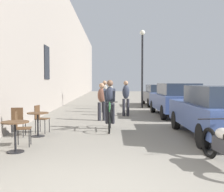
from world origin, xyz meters
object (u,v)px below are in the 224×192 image
Objects in this scene: pedestrian_near at (102,100)px; parked_car_second at (176,99)px; cafe_chair_mid_toward_wall at (40,117)px; pedestrian_furthest at (110,93)px; pedestrian_mid at (126,96)px; cafe_table_near at (15,130)px; cafe_chair_mid_toward_street at (18,120)px; street_lamp at (142,59)px; parked_car_third at (158,95)px; cafe_chair_near_toward_street at (20,126)px; cafe_table_mid at (38,119)px; parked_car_nearest at (216,111)px; cyclist_on_bicycle at (110,106)px; pedestrian_far at (105,95)px.

pedestrian_near is 3.84m from parked_car_second.
pedestrian_furthest reaches higher than cafe_chair_mid_toward_wall.
pedestrian_near is 4.82m from pedestrian_furthest.
pedestrian_mid is at bearing -180.00° from parked_car_second.
pedestrian_near is at bearing 55.50° from cafe_chair_mid_toward_wall.
pedestrian_mid is at bearing 66.09° from cafe_table_near.
cafe_chair_mid_toward_wall is (0.49, 0.66, 0.00)m from cafe_chair_mid_toward_street.
cafe_table_near is 1.86m from cafe_chair_mid_toward_street.
street_lamp is 1.19× the size of parked_car_third.
pedestrian_mid reaches higher than cafe_chair_mid_toward_street.
cafe_chair_mid_toward_street is at bearing 110.57° from cafe_chair_near_toward_street.
cafe_chair_near_toward_street reaches higher than cafe_table_mid.
pedestrian_furthest is 4.51m from parked_car_second.
cafe_table_near is 13.60m from parked_car_third.
cafe_table_mid is 5.29m from parked_car_nearest.
street_lamp is (2.03, 1.00, 2.15)m from pedestrian_furthest.
pedestrian_near is 5.01m from parked_car_nearest.
cafe_chair_mid_toward_wall is (-0.03, 2.44, -0.00)m from cafe_table_near.
parked_car_second reaches higher than cafe_chair_near_toward_street.
cafe_chair_mid_toward_wall is 5.42m from parked_car_nearest.
pedestrian_furthest reaches higher than pedestrian_near.
pedestrian_furthest is at bearing -143.69° from parked_car_third.
cyclist_on_bicycle is 1.04× the size of pedestrian_furthest.
cafe_chair_mid_toward_wall is at bearing 170.77° from parked_car_nearest.
pedestrian_far is (-0.26, 5.41, 0.15)m from cyclist_on_bicycle.
parked_car_third is at bearing 62.56° from cafe_table_mid.
parked_car_second is at bearing -46.03° from pedestrian_furthest.
pedestrian_near is 0.37× the size of parked_car_nearest.
cafe_chair_mid_toward_wall is at bearing 97.24° from cafe_table_mid.
pedestrian_mid is 0.35× the size of street_lamp.
cafe_table_mid is 0.59m from cafe_chair_mid_toward_wall.
cafe_chair_near_toward_street and cafe_chair_mid_toward_street have the same top height.
pedestrian_furthest is 0.35× the size of street_lamp.
pedestrian_near is at bearing 67.02° from cafe_chair_near_toward_street.
pedestrian_furthest is at bearing 77.25° from cafe_table_near.
pedestrian_mid is 0.39× the size of parked_car_nearest.
cafe_chair_near_toward_street is 1.26m from cafe_table_mid.
parked_car_second is (5.92, 5.00, 0.30)m from cafe_chair_mid_toward_street.
parked_car_second is (2.39, 0.00, -0.14)m from pedestrian_mid.
street_lamp reaches higher than parked_car_third.
street_lamp reaches higher than cyclist_on_bicycle.
cafe_table_mid is at bearing 176.91° from parked_car_nearest.
cafe_chair_near_toward_street is 1.00× the size of cafe_chair_mid_toward_street.
cyclist_on_bicycle is at bearing -109.36° from parked_car_third.
street_lamp is at bearing 65.10° from cafe_table_mid.
pedestrian_mid is at bearing 78.29° from cyclist_on_bicycle.
parked_car_second reaches higher than cafe_table_near.
cyclist_on_bicycle is at bearing -104.54° from street_lamp.
cafe_table_near is at bearing -91.50° from cafe_table_mid.
pedestrian_mid reaches higher than parked_car_second.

